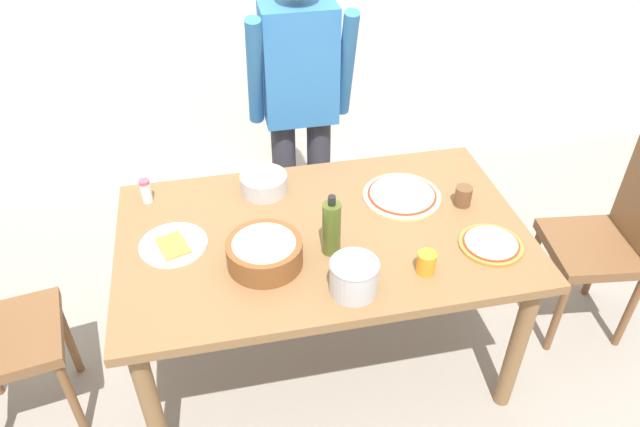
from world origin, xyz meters
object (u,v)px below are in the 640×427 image
object	(u,v)px
olive_oil_bottle	(331,228)
salt_shaker	(146,191)
dining_table	(323,248)
person_cook	(300,102)
plate_with_slice	(173,245)
cup_orange	(426,263)
pizza_raw_on_board	(402,195)
mixing_bowl_steel	(264,183)
cup_small_brown	(463,196)
steel_pot	(354,276)
chair_wooden_right	(612,236)
pizza_cooked_on_tray	(491,244)
popcorn_bowl	(264,251)

from	to	relation	value
olive_oil_bottle	salt_shaker	bearing A→B (deg)	145.81
dining_table	olive_oil_bottle	world-z (taller)	olive_oil_bottle
person_cook	olive_oil_bottle	size ratio (longest dim) A/B	6.33
plate_with_slice	cup_orange	distance (m)	0.95
pizza_raw_on_board	mixing_bowl_steel	size ratio (longest dim) A/B	1.66
dining_table	cup_small_brown	distance (m)	0.62
olive_oil_bottle	steel_pot	xyz separation A→B (m)	(0.03, -0.22, -0.05)
person_cook	chair_wooden_right	distance (m)	1.55
plate_with_slice	olive_oil_bottle	size ratio (longest dim) A/B	1.02
pizza_cooked_on_tray	mixing_bowl_steel	xyz separation A→B (m)	(-0.80, 0.54, 0.03)
person_cook	salt_shaker	bearing A→B (deg)	-150.59
popcorn_bowl	steel_pot	bearing A→B (deg)	-35.37
popcorn_bowl	pizza_raw_on_board	bearing A→B (deg)	25.13
olive_oil_bottle	dining_table	bearing A→B (deg)	93.45
cup_small_brown	mixing_bowl_steel	bearing A→B (deg)	161.67
pizza_raw_on_board	popcorn_bowl	size ratio (longest dim) A/B	1.19
steel_pot	salt_shaker	size ratio (longest dim) A/B	1.64
pizza_cooked_on_tray	cup_orange	size ratio (longest dim) A/B	2.87
chair_wooden_right	cup_small_brown	xyz separation A→B (m)	(-0.71, 0.09, 0.26)
chair_wooden_right	plate_with_slice	distance (m)	1.91
pizza_cooked_on_tray	chair_wooden_right	bearing A→B (deg)	14.33
dining_table	olive_oil_bottle	distance (m)	0.24
pizza_cooked_on_tray	plate_with_slice	size ratio (longest dim) A/B	0.94
pizza_cooked_on_tray	plate_with_slice	distance (m)	1.21
popcorn_bowl	salt_shaker	xyz separation A→B (m)	(-0.43, 0.48, -0.01)
chair_wooden_right	popcorn_bowl	bearing A→B (deg)	-176.28
dining_table	salt_shaker	world-z (taller)	salt_shaker
pizza_cooked_on_tray	olive_oil_bottle	xyz separation A→B (m)	(-0.60, 0.10, 0.10)
chair_wooden_right	olive_oil_bottle	xyz separation A→B (m)	(-1.31, -0.08, 0.33)
popcorn_bowl	steel_pot	world-z (taller)	steel_pot
plate_with_slice	steel_pot	size ratio (longest dim) A/B	1.50
pizza_raw_on_board	popcorn_bowl	bearing A→B (deg)	-154.87
person_cook	popcorn_bowl	distance (m)	0.95
pizza_cooked_on_tray	steel_pot	world-z (taller)	steel_pot
steel_pot	chair_wooden_right	bearing A→B (deg)	13.32
person_cook	salt_shaker	distance (m)	0.85
steel_pot	plate_with_slice	bearing A→B (deg)	149.15
person_cook	plate_with_slice	world-z (taller)	person_cook
person_cook	cup_small_brown	world-z (taller)	person_cook
pizza_cooked_on_tray	popcorn_bowl	distance (m)	0.86
steel_pot	mixing_bowl_steel	bearing A→B (deg)	109.03
pizza_cooked_on_tray	cup_small_brown	bearing A→B (deg)	91.00
pizza_cooked_on_tray	steel_pot	bearing A→B (deg)	-167.94
popcorn_bowl	salt_shaker	world-z (taller)	popcorn_bowl
person_cook	chair_wooden_right	world-z (taller)	person_cook
plate_with_slice	popcorn_bowl	bearing A→B (deg)	-26.59
person_cook	plate_with_slice	distance (m)	0.98
pizza_cooked_on_tray	cup_small_brown	xyz separation A→B (m)	(-0.00, 0.27, 0.03)
pizza_cooked_on_tray	cup_orange	distance (m)	0.31
popcorn_bowl	chair_wooden_right	bearing A→B (deg)	3.72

